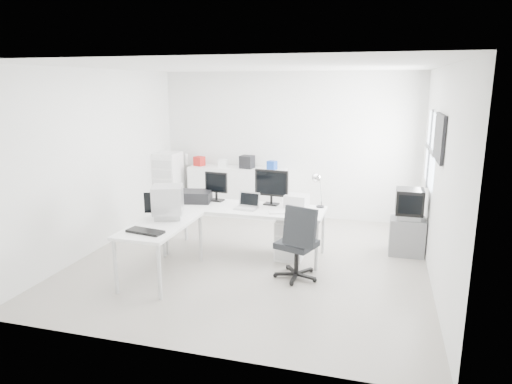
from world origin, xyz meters
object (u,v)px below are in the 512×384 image
(main_desk, at_px, (245,231))
(filing_cabinet, at_px, (169,184))
(inkjet_printer, at_px, (195,196))
(laptop, at_px, (246,201))
(office_chair, at_px, (297,241))
(drawer_pedestal, at_px, (290,238))
(lcd_monitor_small, at_px, (216,186))
(lcd_monitor_large, at_px, (271,187))
(crt_monitor, at_px, (168,203))
(sideboard, at_px, (238,192))
(laser_printer, at_px, (297,201))
(side_desk, at_px, (162,250))
(tv_cabinet, at_px, (407,236))
(crt_tv, at_px, (409,204))

(main_desk, height_order, filing_cabinet, filing_cabinet)
(main_desk, distance_m, inkjet_printer, 0.97)
(laptop, relative_size, office_chair, 0.35)
(drawer_pedestal, bearing_deg, lcd_monitor_small, 170.91)
(office_chair, bearing_deg, lcd_monitor_large, 141.51)
(inkjet_printer, relative_size, office_chair, 0.46)
(lcd_monitor_small, bearing_deg, office_chair, -24.57)
(drawer_pedestal, relative_size, laptop, 1.64)
(crt_monitor, bearing_deg, sideboard, 68.57)
(lcd_monitor_small, relative_size, filing_cabinet, 0.38)
(laser_printer, bearing_deg, lcd_monitor_large, -177.65)
(side_desk, xyz_separation_m, laptop, (0.90, 1.00, 0.49))
(drawer_pedestal, distance_m, filing_cabinet, 3.27)
(inkjet_printer, xyz_separation_m, laser_printer, (1.60, 0.12, 0.01))
(drawer_pedestal, xyz_separation_m, tv_cabinet, (1.70, 0.62, -0.02))
(laser_printer, relative_size, crt_monitor, 0.73)
(office_chair, bearing_deg, filing_cabinet, 161.36)
(office_chair, bearing_deg, laptop, 166.53)
(crt_monitor, bearing_deg, laser_printer, 13.92)
(drawer_pedestal, distance_m, lcd_monitor_small, 1.44)
(side_desk, relative_size, crt_monitor, 3.12)
(drawer_pedestal, bearing_deg, crt_tv, 20.14)
(sideboard, distance_m, filing_cabinet, 1.38)
(filing_cabinet, bearing_deg, lcd_monitor_large, -30.54)
(filing_cabinet, bearing_deg, laser_printer, -27.37)
(drawer_pedestal, distance_m, sideboard, 2.47)
(crt_monitor, height_order, tv_cabinet, crt_monitor)
(crt_tv, bearing_deg, inkjet_printer, -170.00)
(laptop, bearing_deg, office_chair, -24.92)
(lcd_monitor_large, bearing_deg, laptop, -123.43)
(tv_cabinet, distance_m, filing_cabinet, 4.63)
(main_desk, height_order, inkjet_printer, inkjet_printer)
(side_desk, relative_size, sideboard, 0.72)
(lcd_monitor_small, relative_size, laptop, 1.30)
(lcd_monitor_small, distance_m, filing_cabinet, 2.15)
(lcd_monitor_small, distance_m, laser_printer, 1.31)
(crt_tv, xyz_separation_m, filing_cabinet, (-4.50, 1.02, -0.16))
(laser_printer, distance_m, sideboard, 2.39)
(lcd_monitor_large, xyz_separation_m, sideboard, (-1.12, 1.78, -0.54))
(main_desk, bearing_deg, office_chair, -35.63)
(inkjet_printer, xyz_separation_m, lcd_monitor_large, (1.20, 0.15, 0.19))
(tv_cabinet, relative_size, filing_cabinet, 0.45)
(lcd_monitor_large, xyz_separation_m, laptop, (-0.30, -0.35, -0.16))
(lcd_monitor_small, height_order, crt_tv, lcd_monitor_small)
(side_desk, relative_size, drawer_pedestal, 2.33)
(lcd_monitor_large, height_order, sideboard, lcd_monitor_large)
(main_desk, xyz_separation_m, tv_cabinet, (2.40, 0.67, -0.09))
(main_desk, relative_size, drawer_pedestal, 4.00)
(inkjet_printer, distance_m, lcd_monitor_small, 0.37)
(laptop, bearing_deg, inkjet_printer, 175.31)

